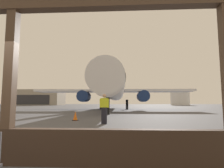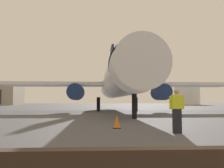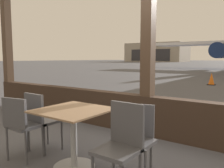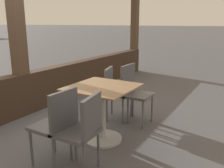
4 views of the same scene
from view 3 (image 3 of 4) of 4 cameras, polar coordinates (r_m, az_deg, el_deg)
window_frame at (r=4.17m, az=8.71°, el=3.65°), size 9.06×0.24×3.45m
dining_table at (r=2.98m, az=-9.35°, el=-11.86°), size 0.81×0.81×0.75m
cafe_chair_window_left at (r=2.44m, az=2.36°, el=-13.59°), size 0.41×0.41×0.92m
cafe_chair_window_right at (r=2.72m, az=5.64°, el=-12.24°), size 0.48×0.48×0.85m
cafe_chair_aisle_left at (r=3.57m, az=-17.18°, el=-7.72°), size 0.40×0.40×0.88m
cafe_chair_aisle_right at (r=3.38m, az=-21.40°, el=-8.70°), size 0.45×0.45×0.87m
traffic_cone at (r=13.07m, az=23.15°, el=1.08°), size 0.36×0.36×0.63m
distant_hangar at (r=96.81m, az=10.94°, el=7.59°), size 23.13×12.94×7.38m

